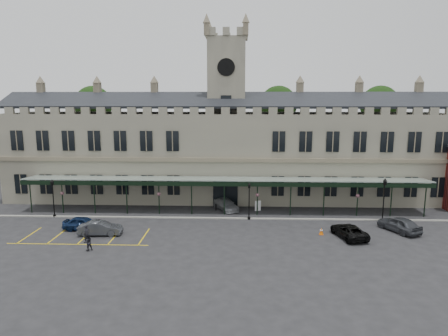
{
  "coord_description": "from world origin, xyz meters",
  "views": [
    {
      "loc": [
        1.68,
        -39.81,
        14.11
      ],
      "look_at": [
        0.0,
        6.0,
        6.0
      ],
      "focal_mm": 32.0,
      "sensor_mm": 36.0,
      "label": 1
    }
  ],
  "objects_px": {
    "car_taxi": "(226,204)",
    "car_van": "(349,231)",
    "traffic_cone": "(321,231)",
    "station_building": "(227,153)",
    "lamp_post_left": "(53,195)",
    "car_left_a": "(83,223)",
    "car_right_a": "(399,224)",
    "sign_board": "(258,206)",
    "clock_tower": "(227,105)",
    "person_b": "(88,242)",
    "car_left_b": "(100,228)",
    "lamp_post_mid": "(249,198)",
    "lamp_post_right": "(384,196)",
    "person_a": "(87,234)"
  },
  "relations": [
    {
      "from": "station_building",
      "to": "car_van",
      "type": "distance_m",
      "value": 21.65
    },
    {
      "from": "clock_tower",
      "to": "person_a",
      "type": "height_order",
      "value": "clock_tower"
    },
    {
      "from": "car_right_a",
      "to": "person_a",
      "type": "distance_m",
      "value": 32.36
    },
    {
      "from": "station_building",
      "to": "car_van",
      "type": "relative_size",
      "value": 12.27
    },
    {
      "from": "clock_tower",
      "to": "person_b",
      "type": "distance_m",
      "value": 27.2
    },
    {
      "from": "lamp_post_right",
      "to": "traffic_cone",
      "type": "xyz_separation_m",
      "value": [
        -7.92,
        -4.67,
        -2.68
      ]
    },
    {
      "from": "station_building",
      "to": "lamp_post_right",
      "type": "distance_m",
      "value": 21.58
    },
    {
      "from": "traffic_cone",
      "to": "station_building",
      "type": "bearing_deg",
      "value": 123.69
    },
    {
      "from": "lamp_post_right",
      "to": "person_a",
      "type": "xyz_separation_m",
      "value": [
        -31.5,
        -7.83,
        -2.14
      ]
    },
    {
      "from": "traffic_cone",
      "to": "car_right_a",
      "type": "relative_size",
      "value": 0.15
    },
    {
      "from": "person_a",
      "to": "lamp_post_right",
      "type": "bearing_deg",
      "value": -23.74
    },
    {
      "from": "car_left_b",
      "to": "person_a",
      "type": "height_order",
      "value": "person_a"
    },
    {
      "from": "car_right_a",
      "to": "car_van",
      "type": "bearing_deg",
      "value": -8.25
    },
    {
      "from": "lamp_post_mid",
      "to": "car_left_a",
      "type": "relative_size",
      "value": 1.03
    },
    {
      "from": "traffic_cone",
      "to": "car_left_a",
      "type": "distance_m",
      "value": 25.39
    },
    {
      "from": "lamp_post_right",
      "to": "car_van",
      "type": "xyz_separation_m",
      "value": [
        -5.3,
        -5.42,
        -2.35
      ]
    },
    {
      "from": "lamp_post_right",
      "to": "person_a",
      "type": "relative_size",
      "value": 2.88
    },
    {
      "from": "lamp_post_right",
      "to": "car_right_a",
      "type": "xyz_separation_m",
      "value": [
        0.55,
        -3.37,
        -2.21
      ]
    },
    {
      "from": "sign_board",
      "to": "car_right_a",
      "type": "relative_size",
      "value": 0.27
    },
    {
      "from": "lamp_post_left",
      "to": "car_left_a",
      "type": "height_order",
      "value": "lamp_post_left"
    },
    {
      "from": "lamp_post_mid",
      "to": "sign_board",
      "type": "distance_m",
      "value": 4.31
    },
    {
      "from": "car_taxi",
      "to": "car_right_a",
      "type": "xyz_separation_m",
      "value": [
        18.76,
        -7.77,
        0.14
      ]
    },
    {
      "from": "lamp_post_left",
      "to": "car_left_a",
      "type": "xyz_separation_m",
      "value": [
        5.32,
        -4.58,
        -1.99
      ]
    },
    {
      "from": "car_van",
      "to": "car_right_a",
      "type": "height_order",
      "value": "car_right_a"
    },
    {
      "from": "traffic_cone",
      "to": "car_right_a",
      "type": "bearing_deg",
      "value": 8.66
    },
    {
      "from": "clock_tower",
      "to": "car_left_a",
      "type": "relative_size",
      "value": 5.78
    },
    {
      "from": "person_b",
      "to": "car_left_a",
      "type": "bearing_deg",
      "value": -102.83
    },
    {
      "from": "lamp_post_right",
      "to": "person_a",
      "type": "height_order",
      "value": "lamp_post_right"
    },
    {
      "from": "sign_board",
      "to": "traffic_cone",
      "type": "bearing_deg",
      "value": -70.67
    },
    {
      "from": "clock_tower",
      "to": "person_b",
      "type": "xyz_separation_m",
      "value": [
        -12.3,
        -20.92,
        -12.29
      ]
    },
    {
      "from": "lamp_post_mid",
      "to": "car_van",
      "type": "height_order",
      "value": "lamp_post_mid"
    },
    {
      "from": "car_taxi",
      "to": "person_b",
      "type": "distance_m",
      "value": 18.94
    },
    {
      "from": "car_taxi",
      "to": "car_van",
      "type": "relative_size",
      "value": 0.97
    },
    {
      "from": "station_building",
      "to": "sign_board",
      "type": "bearing_deg",
      "value": -58.94
    },
    {
      "from": "clock_tower",
      "to": "person_b",
      "type": "height_order",
      "value": "clock_tower"
    },
    {
      "from": "car_left_b",
      "to": "car_right_a",
      "type": "relative_size",
      "value": 0.92
    },
    {
      "from": "car_van",
      "to": "car_right_a",
      "type": "relative_size",
      "value": 1.01
    },
    {
      "from": "lamp_post_mid",
      "to": "lamp_post_right",
      "type": "height_order",
      "value": "lamp_post_right"
    },
    {
      "from": "clock_tower",
      "to": "lamp_post_mid",
      "type": "xyz_separation_m",
      "value": [
        2.95,
        -10.62,
        -10.48
      ]
    },
    {
      "from": "car_left_b",
      "to": "car_taxi",
      "type": "relative_size",
      "value": 0.94
    },
    {
      "from": "car_left_b",
      "to": "car_right_a",
      "type": "bearing_deg",
      "value": -89.71
    },
    {
      "from": "sign_board",
      "to": "car_left_a",
      "type": "relative_size",
      "value": 0.3
    },
    {
      "from": "car_taxi",
      "to": "person_a",
      "type": "height_order",
      "value": "person_a"
    },
    {
      "from": "lamp_post_right",
      "to": "traffic_cone",
      "type": "distance_m",
      "value": 9.58
    },
    {
      "from": "sign_board",
      "to": "person_a",
      "type": "relative_size",
      "value": 0.74
    },
    {
      "from": "lamp_post_mid",
      "to": "sign_board",
      "type": "height_order",
      "value": "lamp_post_mid"
    },
    {
      "from": "traffic_cone",
      "to": "lamp_post_mid",
      "type": "bearing_deg",
      "value": 145.86
    },
    {
      "from": "clock_tower",
      "to": "car_taxi",
      "type": "xyz_separation_m",
      "value": [
        0.09,
        -6.6,
        -12.43
      ]
    },
    {
      "from": "station_building",
      "to": "car_left_b",
      "type": "xyz_separation_m",
      "value": [
        -12.64,
        -16.51,
        -5.74
      ]
    },
    {
      "from": "station_building",
      "to": "car_right_a",
      "type": "height_order",
      "value": "station_building"
    }
  ]
}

